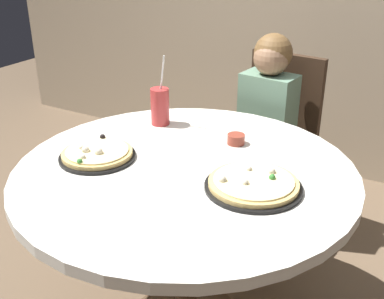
{
  "coord_description": "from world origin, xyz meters",
  "views": [
    {
      "loc": [
        0.77,
        -1.29,
        1.52
      ],
      "look_at": [
        0.0,
        0.05,
        0.8
      ],
      "focal_mm": 44.18,
      "sensor_mm": 36.0,
      "label": 1
    }
  ],
  "objects_px": {
    "chair_wooden": "(275,136)",
    "diner_child": "(258,156)",
    "dining_table": "(185,191)",
    "pizza_cheese": "(253,184)",
    "sauce_bowl": "(236,139)",
    "soda_cup": "(160,106)",
    "pizza_veggie": "(97,154)"
  },
  "relations": [
    {
      "from": "diner_child",
      "to": "pizza_cheese",
      "type": "bearing_deg",
      "value": -69.69
    },
    {
      "from": "sauce_bowl",
      "to": "dining_table",
      "type": "bearing_deg",
      "value": -104.63
    },
    {
      "from": "chair_wooden",
      "to": "diner_child",
      "type": "height_order",
      "value": "diner_child"
    },
    {
      "from": "pizza_cheese",
      "to": "soda_cup",
      "type": "relative_size",
      "value": 1.05
    },
    {
      "from": "dining_table",
      "to": "pizza_veggie",
      "type": "distance_m",
      "value": 0.35
    },
    {
      "from": "chair_wooden",
      "to": "pizza_veggie",
      "type": "xyz_separation_m",
      "value": [
        -0.33,
        -1.01,
        0.24
      ]
    },
    {
      "from": "dining_table",
      "to": "pizza_cheese",
      "type": "relative_size",
      "value": 3.8
    },
    {
      "from": "pizza_veggie",
      "to": "diner_child",
      "type": "bearing_deg",
      "value": 69.41
    },
    {
      "from": "pizza_veggie",
      "to": "pizza_cheese",
      "type": "height_order",
      "value": "pizza_veggie"
    },
    {
      "from": "pizza_cheese",
      "to": "sauce_bowl",
      "type": "relative_size",
      "value": 4.61
    },
    {
      "from": "diner_child",
      "to": "pizza_veggie",
      "type": "xyz_separation_m",
      "value": [
        -0.31,
        -0.83,
        0.28
      ]
    },
    {
      "from": "chair_wooden",
      "to": "sauce_bowl",
      "type": "xyz_separation_m",
      "value": [
        0.06,
        -0.64,
        0.24
      ]
    },
    {
      "from": "diner_child",
      "to": "pizza_cheese",
      "type": "height_order",
      "value": "diner_child"
    },
    {
      "from": "dining_table",
      "to": "pizza_cheese",
      "type": "xyz_separation_m",
      "value": [
        0.27,
        -0.02,
        0.11
      ]
    },
    {
      "from": "dining_table",
      "to": "diner_child",
      "type": "xyz_separation_m",
      "value": [
        -0.01,
        0.73,
        -0.17
      ]
    },
    {
      "from": "diner_child",
      "to": "pizza_veggie",
      "type": "relative_size",
      "value": 3.82
    },
    {
      "from": "pizza_veggie",
      "to": "pizza_cheese",
      "type": "bearing_deg",
      "value": 7.46
    },
    {
      "from": "chair_wooden",
      "to": "diner_child",
      "type": "distance_m",
      "value": 0.19
    },
    {
      "from": "chair_wooden",
      "to": "pizza_cheese",
      "type": "height_order",
      "value": "chair_wooden"
    },
    {
      "from": "dining_table",
      "to": "pizza_veggie",
      "type": "relative_size",
      "value": 4.32
    },
    {
      "from": "soda_cup",
      "to": "sauce_bowl",
      "type": "distance_m",
      "value": 0.38
    },
    {
      "from": "chair_wooden",
      "to": "sauce_bowl",
      "type": "height_order",
      "value": "chair_wooden"
    },
    {
      "from": "chair_wooden",
      "to": "diner_child",
      "type": "bearing_deg",
      "value": -95.7
    },
    {
      "from": "diner_child",
      "to": "sauce_bowl",
      "type": "distance_m",
      "value": 0.55
    },
    {
      "from": "diner_child",
      "to": "soda_cup",
      "type": "relative_size",
      "value": 3.53
    },
    {
      "from": "pizza_veggie",
      "to": "pizza_cheese",
      "type": "distance_m",
      "value": 0.6
    },
    {
      "from": "dining_table",
      "to": "pizza_veggie",
      "type": "bearing_deg",
      "value": -163.08
    },
    {
      "from": "chair_wooden",
      "to": "diner_child",
      "type": "xyz_separation_m",
      "value": [
        -0.02,
        -0.18,
        -0.05
      ]
    },
    {
      "from": "soda_cup",
      "to": "pizza_veggie",
      "type": "bearing_deg",
      "value": -92.53
    },
    {
      "from": "soda_cup",
      "to": "sauce_bowl",
      "type": "relative_size",
      "value": 4.38
    },
    {
      "from": "chair_wooden",
      "to": "pizza_veggie",
      "type": "relative_size",
      "value": 3.35
    },
    {
      "from": "diner_child",
      "to": "pizza_cheese",
      "type": "relative_size",
      "value": 3.35
    }
  ]
}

